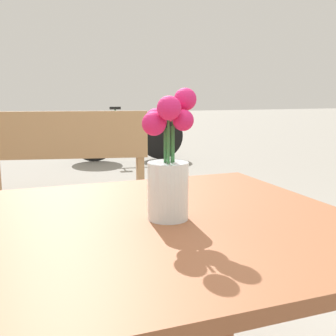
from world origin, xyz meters
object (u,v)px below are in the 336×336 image
Objects in this scene: table_front at (170,251)px; bicycle at (128,136)px; bench_middle at (66,154)px; flower_vase at (168,168)px.

bicycle is at bearing 77.31° from table_front.
bench_middle is at bearing -116.83° from bicycle.
table_front is at bearing 43.63° from flower_vase.
table_front is 0.57× the size of bicycle.
bicycle is (1.17, 5.16, -0.47)m from flower_vase.
bench_middle is (0.03, 2.92, -0.17)m from table_front.
table_front is 0.22m from flower_vase.
flower_vase is 2.96m from bench_middle.
table_front is 2.98× the size of flower_vase.
bicycle is (1.16, 5.15, -0.26)m from table_front.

